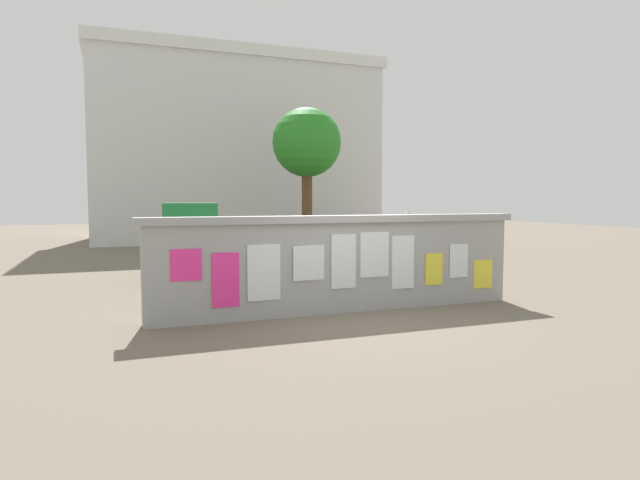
# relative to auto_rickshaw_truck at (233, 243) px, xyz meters

# --- Properties ---
(ground) EXTENTS (60.00, 60.00, 0.00)m
(ground) POSITION_rel_auto_rickshaw_truck_xyz_m (0.98, 3.66, -0.90)
(ground) COLOR #6B6051
(poster_wall) EXTENTS (6.76, 0.42, 1.66)m
(poster_wall) POSITION_rel_auto_rickshaw_truck_xyz_m (0.98, -4.35, -0.05)
(poster_wall) COLOR #9B9B9B
(poster_wall) RESTS_ON ground
(auto_rickshaw_truck) EXTENTS (3.75, 1.90, 1.85)m
(auto_rickshaw_truck) POSITION_rel_auto_rickshaw_truck_xyz_m (0.00, 0.00, 0.00)
(auto_rickshaw_truck) COLOR black
(auto_rickshaw_truck) RESTS_ON ground
(motorcycle) EXTENTS (1.90, 0.56, 0.87)m
(motorcycle) POSITION_rel_auto_rickshaw_truck_xyz_m (1.97, -2.97, -0.44)
(motorcycle) COLOR black
(motorcycle) RESTS_ON ground
(bicycle_near) EXTENTS (1.66, 0.58, 0.95)m
(bicycle_near) POSITION_rel_auto_rickshaw_truck_xyz_m (-1.25, -3.19, -0.54)
(bicycle_near) COLOR black
(bicycle_near) RESTS_ON ground
(person_walking) EXTENTS (0.37, 0.37, 1.62)m
(person_walking) POSITION_rel_auto_rickshaw_truck_xyz_m (3.89, -1.49, 0.09)
(person_walking) COLOR #BF6626
(person_walking) RESTS_ON ground
(tree_roadside) EXTENTS (2.61, 2.61, 5.39)m
(tree_roadside) POSITION_rel_auto_rickshaw_truck_xyz_m (4.27, 6.70, 3.12)
(tree_roadside) COLOR brown
(tree_roadside) RESTS_ON ground
(building_background) EXTENTS (13.40, 7.07, 8.67)m
(building_background) POSITION_rel_auto_rickshaw_truck_xyz_m (2.97, 14.04, 3.45)
(building_background) COLOR silver
(building_background) RESTS_ON ground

